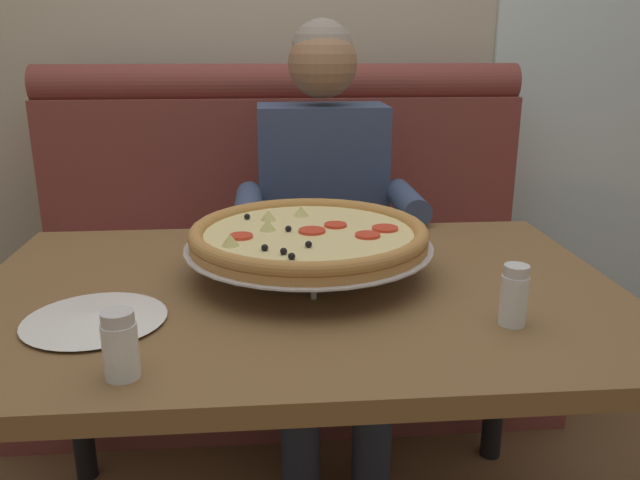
# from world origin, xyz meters

# --- Properties ---
(booth_bench) EXTENTS (1.78, 0.78, 1.13)m
(booth_bench) POSITION_xyz_m (0.00, 0.92, 0.40)
(booth_bench) COLOR brown
(booth_bench) RESTS_ON ground_plane
(dining_table) EXTENTS (1.34, 0.90, 0.72)m
(dining_table) POSITION_xyz_m (0.00, 0.00, 0.64)
(dining_table) COLOR brown
(dining_table) RESTS_ON ground_plane
(diner_main) EXTENTS (0.54, 0.64, 1.27)m
(diner_main) POSITION_xyz_m (0.12, 0.65, 0.71)
(diner_main) COLOR #2D3342
(diner_main) RESTS_ON ground_plane
(pizza) EXTENTS (0.53, 0.53, 0.12)m
(pizza) POSITION_xyz_m (0.03, 0.07, 0.81)
(pizza) COLOR silver
(pizza) RESTS_ON dining_table
(shaker_oregano) EXTENTS (0.05, 0.05, 0.11)m
(shaker_oregano) POSITION_xyz_m (-0.28, -0.35, 0.77)
(shaker_oregano) COLOR white
(shaker_oregano) RESTS_ON dining_table
(shaker_parmesan) EXTENTS (0.05, 0.05, 0.11)m
(shaker_parmesan) POSITION_xyz_m (0.37, -0.22, 0.77)
(shaker_parmesan) COLOR white
(shaker_parmesan) RESTS_ON dining_table
(plate_near_left) EXTENTS (0.26, 0.26, 0.02)m
(plate_near_left) POSITION_xyz_m (-0.38, -0.15, 0.73)
(plate_near_left) COLOR white
(plate_near_left) RESTS_ON dining_table
(patio_chair) EXTENTS (0.43, 0.42, 0.86)m
(patio_chair) POSITION_xyz_m (1.28, 2.26, 0.52)
(patio_chair) COLOR black
(patio_chair) RESTS_ON ground_plane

